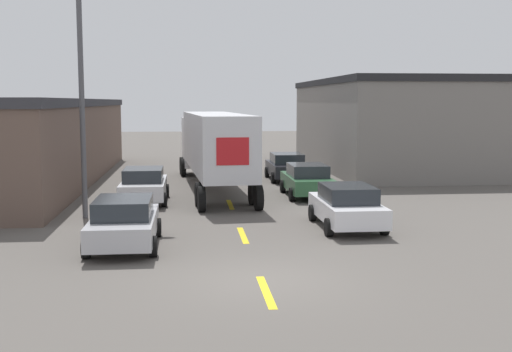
{
  "coord_description": "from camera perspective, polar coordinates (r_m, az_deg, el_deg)",
  "views": [
    {
      "loc": [
        -1.77,
        -15.43,
        4.42
      ],
      "look_at": [
        0.78,
        8.66,
        1.6
      ],
      "focal_mm": 45.0,
      "sensor_mm": 36.0,
      "label": 1
    }
  ],
  "objects": [
    {
      "name": "parked_car_right_near",
      "position": [
        22.71,
        8.08,
        -2.64
      ],
      "size": [
        2.1,
        4.49,
        1.52
      ],
      "color": "silver",
      "rests_on": "ground_plane"
    },
    {
      "name": "road_centerline",
      "position": [
        21.39,
        -1.18,
        -5.28
      ],
      "size": [
        0.2,
        15.41,
        0.01
      ],
      "color": "yellow",
      "rests_on": "ground_plane"
    },
    {
      "name": "warehouse_left",
      "position": [
        37.83,
        -20.99,
        2.97
      ],
      "size": [
        9.48,
        27.46,
        4.56
      ],
      "color": "brown",
      "rests_on": "ground_plane"
    },
    {
      "name": "parked_car_left_far",
      "position": [
        28.62,
        -9.95,
        -0.76
      ],
      "size": [
        2.1,
        4.49,
        1.52
      ],
      "color": "silver",
      "rests_on": "ground_plane"
    },
    {
      "name": "ground_plane",
      "position": [
        16.14,
        0.48,
        -9.26
      ],
      "size": [
        160.0,
        160.0,
        0.0
      ],
      "primitive_type": "plane",
      "color": "#56514C"
    },
    {
      "name": "parked_car_left_near",
      "position": [
        19.94,
        -11.65,
        -4.01
      ],
      "size": [
        2.1,
        4.49,
        1.52
      ],
      "color": "#B2B2B7",
      "rests_on": "ground_plane"
    },
    {
      "name": "street_lamp",
      "position": [
        25.0,
        -14.51,
        7.68
      ],
      "size": [
        2.87,
        0.32,
        8.56
      ],
      "color": "#4C4C51",
      "rests_on": "ground_plane"
    },
    {
      "name": "semi_truck",
      "position": [
        32.65,
        -3.92,
        2.98
      ],
      "size": [
        3.56,
        15.78,
        3.84
      ],
      "rotation": [
        0.0,
        0.0,
        0.06
      ],
      "color": "silver",
      "rests_on": "ground_plane"
    },
    {
      "name": "parked_car_right_mid",
      "position": [
        30.04,
        4.57,
        -0.33
      ],
      "size": [
        2.1,
        4.49,
        1.52
      ],
      "color": "#2D5B38",
      "rests_on": "ground_plane"
    },
    {
      "name": "warehouse_right",
      "position": [
        43.8,
        12.47,
        4.54
      ],
      "size": [
        10.66,
        18.79,
        5.86
      ],
      "color": "slate",
      "rests_on": "ground_plane"
    },
    {
      "name": "parked_car_right_far",
      "position": [
        36.21,
        2.73,
        0.87
      ],
      "size": [
        2.1,
        4.49,
        1.52
      ],
      "color": "black",
      "rests_on": "ground_plane"
    }
  ]
}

